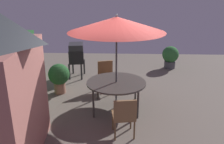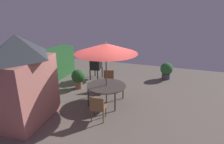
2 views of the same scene
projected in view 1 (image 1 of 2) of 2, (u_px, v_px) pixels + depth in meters
ground_plane at (115, 105)px, 6.46m from camera, size 11.00×11.00×0.00m
patio_table at (116, 83)px, 6.09m from camera, size 1.52×1.52×0.73m
patio_umbrella at (117, 24)px, 5.60m from camera, size 2.34×2.34×2.42m
bbq_grill at (76, 54)px, 8.31m from camera, size 0.77×0.61×1.20m
chair_near_shed at (106, 74)px, 7.27m from camera, size 0.57×0.57×0.90m
chair_far_side at (124, 115)px, 4.89m from camera, size 0.53×0.52×0.90m
potted_plant_by_shed at (170, 56)px, 9.36m from camera, size 0.64×0.64×0.88m
potted_plant_by_grill at (59, 76)px, 7.05m from camera, size 0.63×0.63×0.90m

